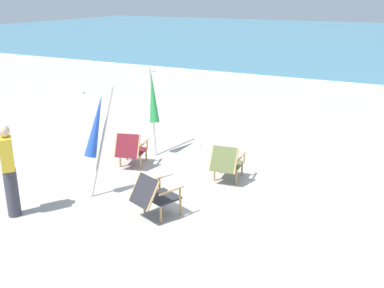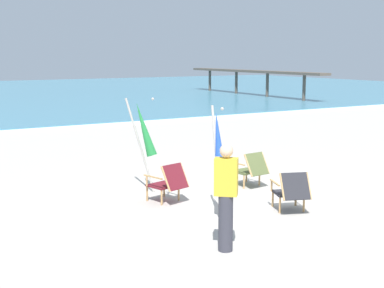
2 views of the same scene
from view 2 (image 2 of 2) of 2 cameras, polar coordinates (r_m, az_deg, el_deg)
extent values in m
plane|color=#B2AAA0|center=(11.55, 8.16, -5.22)|extent=(80.00, 80.00, 0.00)
cube|color=white|center=(22.17, -11.74, 1.83)|extent=(80.00, 1.10, 0.06)
cube|color=#515B33|center=(12.11, 5.71, -2.92)|extent=(0.57, 0.53, 0.04)
cube|color=#515B33|center=(11.80, 6.93, -2.14)|extent=(0.52, 0.34, 0.47)
cylinder|color=tan|center=(12.15, 4.20, -3.63)|extent=(0.04, 0.04, 0.32)
cylinder|color=tan|center=(12.46, 5.83, -3.33)|extent=(0.04, 0.04, 0.32)
cylinder|color=tan|center=(11.84, 5.57, -4.00)|extent=(0.04, 0.04, 0.32)
cylinder|color=tan|center=(12.15, 7.21, -3.68)|extent=(0.04, 0.04, 0.32)
cube|color=tan|center=(11.87, 4.80, -2.08)|extent=(0.09, 0.53, 0.02)
cylinder|color=tan|center=(12.03, 4.20, -2.45)|extent=(0.04, 0.04, 0.22)
cube|color=tan|center=(12.24, 6.76, -1.75)|extent=(0.09, 0.53, 0.02)
cylinder|color=tan|center=(12.40, 6.16, -2.12)|extent=(0.04, 0.04, 0.22)
cylinder|color=tan|center=(11.63, 6.02, -2.30)|extent=(0.07, 0.29, 0.47)
cylinder|color=tan|center=(11.98, 7.81, -1.99)|extent=(0.07, 0.29, 0.47)
cube|color=#28282D|center=(10.36, 10.23, -5.16)|extent=(0.66, 0.63, 0.04)
cube|color=#28282D|center=(9.97, 10.99, -4.45)|extent=(0.57, 0.46, 0.46)
cylinder|color=tan|center=(10.53, 8.61, -5.78)|extent=(0.04, 0.04, 0.32)
cylinder|color=tan|center=(10.68, 11.01, -5.63)|extent=(0.04, 0.04, 0.32)
cylinder|color=tan|center=(10.13, 9.36, -6.41)|extent=(0.04, 0.04, 0.32)
cylinder|color=tan|center=(10.29, 11.85, -6.24)|extent=(0.04, 0.04, 0.32)
cube|color=tan|center=(10.20, 8.82, -4.08)|extent=(0.22, 0.51, 0.02)
cylinder|color=tan|center=(10.40, 8.48, -4.43)|extent=(0.04, 0.04, 0.22)
cube|color=tan|center=(10.39, 11.77, -3.92)|extent=(0.22, 0.51, 0.02)
cylinder|color=tan|center=(10.58, 11.38, -4.27)|extent=(0.04, 0.04, 0.22)
cylinder|color=tan|center=(9.88, 9.60, -4.53)|extent=(0.15, 0.30, 0.47)
cylinder|color=tan|center=(10.06, 12.36, -4.37)|extent=(0.15, 0.30, 0.47)
cube|color=maroon|center=(10.80, -3.13, -4.42)|extent=(0.63, 0.60, 0.04)
cube|color=maroon|center=(10.49, -1.81, -3.52)|extent=(0.55, 0.39, 0.48)
cylinder|color=tan|center=(10.84, -4.81, -5.25)|extent=(0.04, 0.04, 0.32)
cylinder|color=tan|center=(11.15, -2.99, -4.82)|extent=(0.04, 0.04, 0.32)
cylinder|color=tan|center=(10.53, -3.26, -5.68)|extent=(0.04, 0.04, 0.32)
cylinder|color=tan|center=(10.84, -1.43, -5.22)|extent=(0.04, 0.04, 0.32)
cube|color=tan|center=(10.55, -4.18, -3.53)|extent=(0.18, 0.52, 0.02)
cylinder|color=tan|center=(10.71, -4.85, -3.95)|extent=(0.04, 0.04, 0.22)
cube|color=tan|center=(10.92, -1.99, -3.06)|extent=(0.18, 0.52, 0.02)
cylinder|color=tan|center=(11.08, -2.66, -3.47)|extent=(0.04, 0.04, 0.22)
cylinder|color=tan|center=(10.32, -2.83, -3.75)|extent=(0.11, 0.27, 0.48)
cylinder|color=tan|center=(10.67, -0.83, -3.30)|extent=(0.11, 0.27, 0.48)
cylinder|color=#B7B2A8|center=(9.57, 2.64, -2.03)|extent=(0.23, 0.65, 2.02)
cone|color=blue|center=(9.41, 2.84, -0.06)|extent=(0.37, 0.59, 1.17)
sphere|color=#B7B2A8|center=(9.13, 3.24, 3.77)|extent=(0.06, 0.06, 0.06)
cylinder|color=#B7B2A8|center=(11.48, -5.58, -0.14)|extent=(0.47, 0.54, 2.02)
cone|color=#23843D|center=(11.38, -5.11, 1.57)|extent=(0.53, 0.56, 1.17)
sphere|color=#B7B2A8|center=(11.23, -4.21, 4.82)|extent=(0.06, 0.06, 0.06)
cylinder|color=#383842|center=(8.09, 3.61, -8.42)|extent=(0.22, 0.22, 0.86)
cube|color=gold|center=(7.90, 3.66, -3.51)|extent=(0.39, 0.37, 0.56)
sphere|color=beige|center=(7.82, 3.69, -0.72)|extent=(0.20, 0.20, 0.20)
cube|color=brown|center=(38.05, 6.35, 7.72)|extent=(0.90, 14.53, 0.16)
cylinder|color=brown|center=(33.88, 11.86, 5.87)|extent=(0.20, 0.20, 1.77)
cylinder|color=brown|center=(36.65, 8.03, 6.24)|extent=(0.20, 0.20, 1.77)
cylinder|color=brown|center=(39.55, 4.75, 6.53)|extent=(0.20, 0.20, 1.77)
cylinder|color=brown|center=(42.57, 1.92, 6.77)|extent=(0.20, 0.20, 1.77)
camera|label=1|loc=(10.36, 51.93, 10.17)|focal=42.00mm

